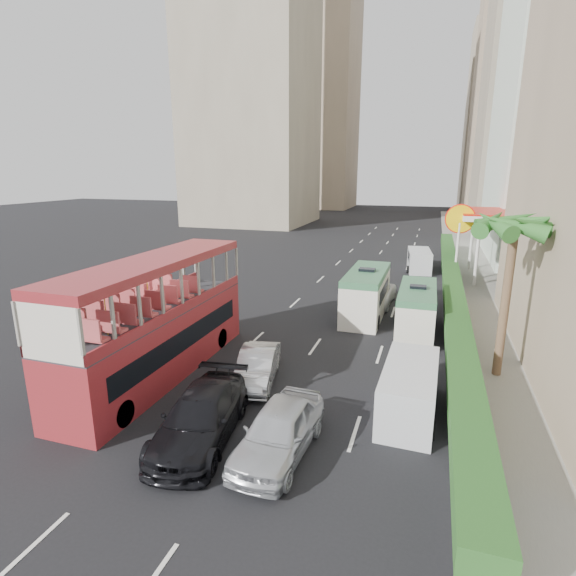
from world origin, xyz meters
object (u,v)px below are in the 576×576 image
at_px(car_black, 202,438).
at_px(panel_van_far, 419,260).
at_px(car_silver_lane_a, 257,381).
at_px(shell_station, 502,246).
at_px(minibus_near, 366,294).
at_px(panel_van_near, 409,390).
at_px(minibus_far, 416,311).
at_px(double_decker_bus, 157,318).
at_px(car_silver_lane_b, 279,453).
at_px(palm_tree, 505,302).
at_px(van_asset, 374,304).

distance_m(car_black, panel_van_far, 29.34).
height_order(car_silver_lane_a, panel_van_far, panel_van_far).
bearing_deg(shell_station, minibus_near, -125.41).
xyz_separation_m(minibus_near, panel_van_near, (3.16, -10.81, -0.48)).
bearing_deg(minibus_far, double_decker_bus, -140.36).
bearing_deg(car_silver_lane_b, panel_van_far, 86.66).
bearing_deg(panel_van_far, minibus_near, -106.30).
bearing_deg(car_silver_lane_b, shell_station, 73.73).
distance_m(minibus_far, palm_tree, 6.22).
bearing_deg(car_silver_lane_b, minibus_far, 77.00).
xyz_separation_m(car_silver_lane_a, car_silver_lane_b, (2.48, -4.39, 0.00)).
bearing_deg(shell_station, car_silver_lane_a, -117.63).
relative_size(van_asset, panel_van_near, 1.06).
bearing_deg(van_asset, palm_tree, -52.35).
distance_m(car_silver_lane_b, minibus_far, 13.01).
bearing_deg(panel_van_far, double_decker_bus, -117.57).
bearing_deg(car_black, minibus_near, 69.33).
distance_m(double_decker_bus, car_silver_lane_b, 8.15).
bearing_deg(palm_tree, car_black, -141.16).
bearing_deg(minibus_far, minibus_near, 145.31).
relative_size(car_silver_lane_a, minibus_far, 0.74).
height_order(minibus_far, panel_van_near, minibus_far).
xyz_separation_m(car_silver_lane_a, minibus_far, (6.00, 8.08, 1.25)).
bearing_deg(car_silver_lane_a, panel_van_near, -18.09).
bearing_deg(panel_van_near, minibus_far, 92.60).
height_order(van_asset, minibus_near, minibus_near).
xyz_separation_m(double_decker_bus, van_asset, (7.47, 13.31, -2.53)).
xyz_separation_m(double_decker_bus, minibus_near, (7.25, 10.69, -1.14)).
relative_size(double_decker_bus, shell_station, 1.38).
relative_size(van_asset, panel_van_far, 1.07).
xyz_separation_m(minibus_far, panel_van_far, (-0.44, 16.26, -0.35)).
bearing_deg(van_asset, double_decker_bus, -115.85).
height_order(double_decker_bus, car_silver_lane_b, double_decker_bus).
bearing_deg(double_decker_bus, panel_van_far, 68.49).
relative_size(car_silver_lane_a, shell_station, 0.52).
bearing_deg(panel_van_near, van_asset, 103.98).
bearing_deg(van_asset, car_black, -97.81).
distance_m(car_silver_lane_a, minibus_near, 10.64).
height_order(car_black, palm_tree, palm_tree).
bearing_deg(shell_station, car_silver_lane_b, -109.05).
relative_size(palm_tree, shell_station, 0.80).
bearing_deg(minibus_far, car_silver_lane_b, -106.26).
xyz_separation_m(car_black, minibus_far, (6.21, 12.50, 1.25)).
bearing_deg(panel_van_far, van_asset, -107.52).
bearing_deg(panel_van_near, car_black, -147.97).
height_order(panel_van_near, palm_tree, palm_tree).
bearing_deg(panel_van_near, double_decker_bus, -179.03).
bearing_deg(van_asset, minibus_near, -91.28).
bearing_deg(shell_station, van_asset, -131.38).
bearing_deg(palm_tree, minibus_far, 127.29).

